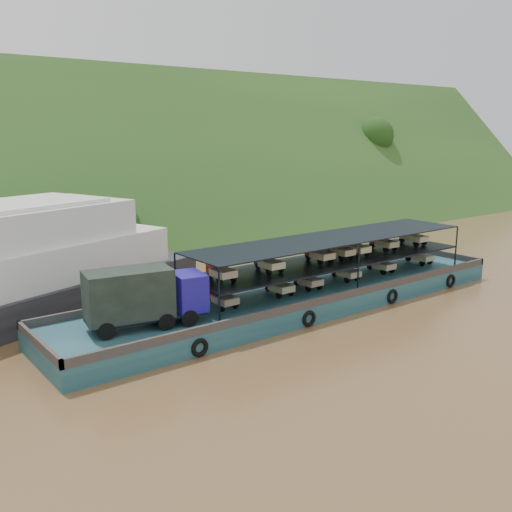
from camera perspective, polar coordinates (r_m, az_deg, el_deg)
ground at (r=40.79m, az=4.82°, el=-4.75°), size 160.00×160.00×0.00m
hillside at (r=70.91m, az=-15.13°, el=2.25°), size 140.00×39.60×39.60m
cargo_barge at (r=38.89m, az=3.01°, el=-3.81°), size 35.00×7.18×4.60m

